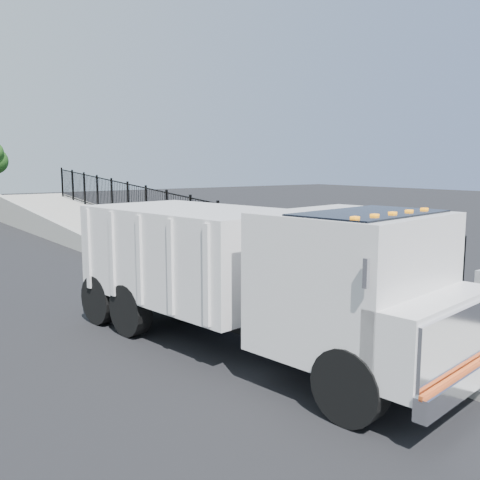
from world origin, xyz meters
TOP-DOWN VIEW (x-y plane):
  - ground at (0.00, 0.00)m, footprint 120.00×120.00m
  - sidewalk at (1.93, -2.00)m, footprint 3.55×12.00m
  - curb at (0.00, -2.00)m, footprint 0.30×12.00m
  - ramp at (2.12, 16.00)m, footprint 3.95×24.06m
  - iron_fence at (3.55, 12.00)m, footprint 0.10×28.00m
  - truck at (-1.54, -0.88)m, footprint 3.87×8.70m
  - worker at (0.81, -0.85)m, footprint 0.58×0.77m
  - debris at (1.00, 1.33)m, footprint 0.42×0.42m

SIDE VIEW (x-z plane):
  - ground at x=0.00m, z-range 0.00..0.00m
  - ramp at x=2.12m, z-range -1.60..1.60m
  - sidewalk at x=1.93m, z-range 0.00..0.12m
  - curb at x=0.00m, z-range 0.00..0.16m
  - debris at x=1.00m, z-range 0.12..0.22m
  - iron_fence at x=3.55m, z-range 0.00..1.80m
  - worker at x=0.81m, z-range 0.12..2.01m
  - truck at x=-1.54m, z-range 0.18..3.06m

